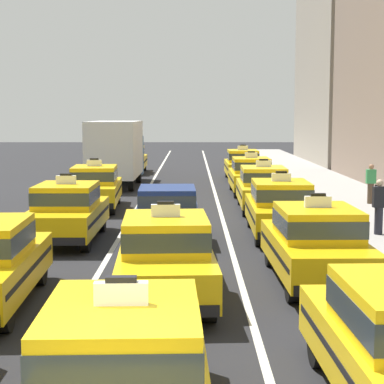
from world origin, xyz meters
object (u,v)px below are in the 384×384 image
(taxi_center_second, at_px, (168,255))
(taxi_right_third, at_px, (283,207))
(taxi_right_fourth, at_px, (265,187))
(pedestrian_by_storefront, at_px, (381,207))
(taxi_right_sixth, at_px, (245,164))
(pedestrian_near_crosswalk, at_px, (373,184))
(taxi_left_sixth, at_px, (133,159))
(taxi_right_second, at_px, (318,243))
(taxi_center_nearest, at_px, (125,373))
(taxi_right_fifth, at_px, (253,175))
(taxi_left_third, at_px, (70,211))
(taxi_left_fourth, at_px, (97,186))
(sedan_center_third, at_px, (169,213))
(box_truck_left_fifth, at_px, (119,151))

(taxi_center_second, relative_size, taxi_right_third, 1.01)
(taxi_right_fourth, relative_size, pedestrian_by_storefront, 2.86)
(taxi_right_sixth, xyz_separation_m, pedestrian_by_storefront, (2.63, -17.35, 0.08))
(pedestrian_near_crosswalk, bearing_deg, taxi_right_fourth, -168.75)
(taxi_left_sixth, bearing_deg, taxi_right_second, -76.40)
(taxi_center_nearest, distance_m, taxi_right_fifth, 23.31)
(taxi_right_second, bearing_deg, taxi_right_fourth, 89.94)
(taxi_left_third, xyz_separation_m, taxi_right_fourth, (6.23, 6.04, 0.00))
(taxi_left_sixth, bearing_deg, taxi_left_fourth, -89.63)
(taxi_right_fifth, height_order, pedestrian_by_storefront, taxi_right_fifth)
(pedestrian_near_crosswalk, bearing_deg, taxi_right_fifth, 134.86)
(taxi_right_fifth, xyz_separation_m, pedestrian_near_crosswalk, (4.30, -4.32, 0.04))
(taxi_left_fourth, height_order, taxi_center_second, same)
(taxi_left_third, bearing_deg, taxi_center_nearest, -76.61)
(taxi_left_third, relative_size, sedan_center_third, 1.05)
(taxi_center_second, height_order, taxi_right_fifth, same)
(taxi_left_third, distance_m, taxi_left_sixth, 22.06)
(taxi_right_fifth, bearing_deg, pedestrian_near_crosswalk, -45.14)
(taxi_right_second, bearing_deg, taxi_center_second, -158.13)
(taxi_center_second, distance_m, taxi_right_fourth, 12.41)
(sedan_center_third, xyz_separation_m, taxi_right_sixth, (3.49, 17.78, 0.03))
(taxi_left_third, relative_size, taxi_center_second, 0.98)
(taxi_right_fourth, bearing_deg, taxi_center_nearest, -100.79)
(taxi_center_second, distance_m, taxi_right_second, 3.42)
(taxi_left_third, relative_size, taxi_left_fourth, 0.98)
(taxi_center_second, relative_size, taxi_right_fourth, 1.01)
(taxi_left_sixth, height_order, taxi_right_fourth, same)
(sedan_center_third, bearing_deg, box_truck_left_fifth, 101.77)
(taxi_left_third, height_order, taxi_right_second, same)
(box_truck_left_fifth, xyz_separation_m, pedestrian_by_storefront, (9.21, -14.43, -0.82))
(taxi_right_fourth, bearing_deg, taxi_right_second, -90.06)
(pedestrian_near_crosswalk, bearing_deg, taxi_right_third, -125.31)
(taxi_left_fourth, distance_m, box_truck_left_fifth, 8.37)
(pedestrian_near_crosswalk, bearing_deg, taxi_right_second, -110.43)
(box_truck_left_fifth, height_order, taxi_left_sixth, box_truck_left_fifth)
(taxi_left_third, bearing_deg, sedan_center_third, -3.07)
(taxi_left_fourth, height_order, taxi_left_sixth, same)
(taxi_right_fourth, bearing_deg, taxi_right_third, -90.55)
(taxi_right_fourth, relative_size, taxi_right_sixth, 1.01)
(taxi_left_fourth, relative_size, box_truck_left_fifth, 0.66)
(taxi_center_nearest, bearing_deg, taxi_right_sixth, 83.18)
(box_truck_left_fifth, bearing_deg, taxi_right_sixth, 23.94)
(taxi_left_third, distance_m, taxi_right_third, 6.22)
(taxi_right_second, distance_m, taxi_right_fifth, 15.90)
(taxi_left_fourth, bearing_deg, pedestrian_by_storefront, -33.80)
(box_truck_left_fifth, bearing_deg, taxi_center_second, -80.98)
(pedestrian_by_storefront, bearing_deg, taxi_right_third, 170.40)
(taxi_center_second, height_order, pedestrian_near_crosswalk, taxi_center_second)
(box_truck_left_fifth, bearing_deg, taxi_right_fourth, -53.28)
(taxi_center_nearest, distance_m, pedestrian_near_crosswalk, 20.27)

